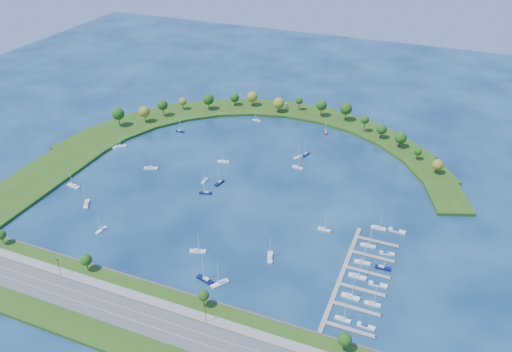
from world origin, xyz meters
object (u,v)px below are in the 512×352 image
at_px(moored_boat_1, 299,157).
at_px(moored_boat_14, 306,154).
at_px(moored_boat_7, 73,186).
at_px(moored_boat_15, 151,168).
at_px(moored_boat_19, 101,230).
at_px(moored_boat_11, 270,257).
at_px(moored_boat_16, 324,229).
at_px(docked_boat_1, 366,326).
at_px(moored_boat_2, 326,132).
at_px(docked_boat_0, 343,319).
at_px(docked_boat_4, 357,276).
at_px(docked_boat_7, 383,267).
at_px(docked_boat_6, 362,262).
at_px(docked_boat_9, 387,253).
at_px(docked_boat_5, 378,284).
at_px(moored_boat_4, 298,167).
at_px(moored_boat_18, 198,251).
at_px(dock_system, 356,279).
at_px(docked_boat_11, 397,231).
at_px(moored_boat_10, 119,147).
at_px(moored_boat_12, 87,204).
at_px(moored_boat_0, 205,279).
at_px(moored_boat_17, 206,192).
at_px(moored_boat_3, 256,120).
at_px(docked_boat_2, 350,296).
at_px(docked_boat_10, 379,228).
at_px(moored_boat_5, 205,180).
at_px(docked_boat_8, 368,245).
at_px(moored_boat_6, 219,182).
at_px(moored_boat_9, 220,283).
at_px(harbor_tower, 286,106).
at_px(moored_boat_8, 180,131).
at_px(docked_boat_3, 372,303).

relative_size(moored_boat_1, moored_boat_14, 0.97).
xyz_separation_m(moored_boat_1, moored_boat_7, (-121.06, -90.39, 0.07)).
xyz_separation_m(moored_boat_15, moored_boat_19, (11.17, -68.72, -0.09)).
xyz_separation_m(moored_boat_11, moored_boat_16, (19.51, 33.73, -0.08)).
bearing_deg(moored_boat_19, docked_boat_1, 92.86).
height_order(moored_boat_2, docked_boat_0, docked_boat_0).
relative_size(docked_boat_4, docked_boat_7, 1.12).
height_order(docked_boat_6, docked_boat_9, docked_boat_6).
bearing_deg(docked_boat_5, moored_boat_19, -177.23).
height_order(moored_boat_4, moored_boat_18, moored_boat_18).
bearing_deg(docked_boat_0, dock_system, 93.99).
xyz_separation_m(moored_boat_15, docked_boat_11, (164.38, -7.26, -0.26)).
relative_size(moored_boat_18, docked_boat_6, 1.05).
xyz_separation_m(moored_boat_10, docked_boat_11, (201.98, -24.95, -0.29)).
xyz_separation_m(moored_boat_11, docked_boat_1, (55.56, -27.25, -0.35)).
bearing_deg(docked_boat_11, moored_boat_1, 146.39).
relative_size(moored_boat_12, moored_boat_19, 1.31).
bearing_deg(moored_boat_7, moored_boat_0, 166.52).
distance_m(moored_boat_12, docked_boat_4, 164.75).
bearing_deg(moored_boat_19, moored_boat_17, 154.58).
height_order(moored_boat_1, moored_boat_7, moored_boat_7).
bearing_deg(moored_boat_3, moored_boat_14, 144.21).
bearing_deg(moored_boat_4, docked_boat_2, -51.96).
xyz_separation_m(dock_system, docked_boat_10, (2.62, 44.95, 0.56)).
distance_m(moored_boat_3, moored_boat_17, 110.88).
bearing_deg(docked_boat_7, docked_boat_2, -114.10).
distance_m(moored_boat_3, moored_boat_5, 97.68).
bearing_deg(moored_boat_2, moored_boat_7, 98.39).
relative_size(moored_boat_10, docked_boat_1, 1.79).
distance_m(docked_boat_1, docked_boat_6, 42.76).
bearing_deg(docked_boat_8, moored_boat_7, -179.76).
relative_size(moored_boat_2, docked_boat_10, 0.78).
relative_size(dock_system, docked_boat_9, 10.46).
xyz_separation_m(moored_boat_6, moored_boat_9, (40.43, -83.48, 0.05)).
distance_m(moored_boat_11, docked_boat_4, 45.17).
height_order(moored_boat_17, docked_boat_1, moored_boat_17).
distance_m(harbor_tower, docked_boat_11, 173.38).
height_order(moored_boat_14, docked_boat_1, moored_boat_14).
bearing_deg(moored_boat_0, moored_boat_6, -55.04).
bearing_deg(docked_boat_7, docked_boat_10, 101.81).
xyz_separation_m(docked_boat_8, docked_boat_10, (2.40, 17.67, 0.00)).
xyz_separation_m(docked_boat_2, docked_boat_7, (10.52, 26.25, -0.04)).
bearing_deg(docked_boat_10, moored_boat_12, -166.72).
distance_m(moored_boat_11, docked_boat_5, 55.55).
bearing_deg(moored_boat_18, moored_boat_1, 62.82).
height_order(harbor_tower, moored_boat_8, moored_boat_8).
height_order(moored_boat_8, docked_boat_0, docked_boat_0).
xyz_separation_m(moored_boat_5, docked_boat_3, (121.70, -67.65, 0.03)).
distance_m(moored_boat_2, moored_boat_11, 152.98).
height_order(moored_boat_5, docked_boat_9, moored_boat_5).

